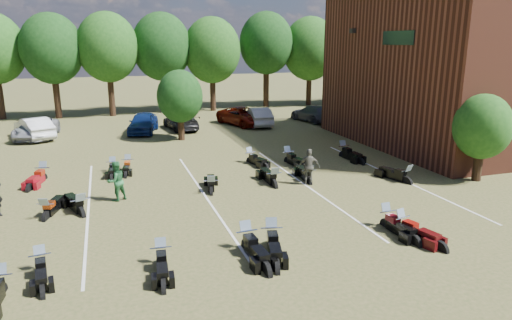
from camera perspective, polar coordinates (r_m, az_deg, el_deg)
name	(u,v)px	position (r m, az deg, el deg)	size (l,w,h in m)	color
ground	(291,211)	(19.08, 4.42, -6.32)	(160.00, 160.00, 0.00)	brown
car_1	(34,128)	(36.47, -25.98, 3.62)	(1.65, 4.72, 1.56)	silver
car_2	(36,129)	(36.58, -25.78, 3.56)	(2.36, 5.12, 1.42)	gray
car_3	(181,121)	(36.82, -9.38, 4.83)	(1.88, 4.64, 1.35)	black
car_4	(143,123)	(36.04, -13.93, 4.56)	(1.84, 4.58, 1.56)	#0B1E51
car_5	(258,116)	(38.06, 0.31, 5.47)	(1.61, 4.60, 1.52)	#A09F9B
car_6	(244,116)	(38.29, -1.57, 5.48)	(2.44, 5.28, 1.47)	#5B0E05
car_7	(313,113)	(40.35, 7.15, 5.81)	(1.99, 4.89, 1.42)	#3F3E43
person_green	(116,181)	(20.85, -17.10, -2.54)	(0.86, 0.67, 1.77)	#246133
person_grey	(309,167)	(22.30, 6.66, -0.85)	(1.05, 0.44, 1.79)	#56544A
motorcycle_0	(42,272)	(15.73, -25.19, -12.51)	(0.66, 2.06, 1.15)	black
motorcycle_1	(2,294)	(14.95, -29.15, -14.46)	(0.70, 2.19, 1.22)	black
motorcycle_2	(162,265)	(15.00, -11.71, -12.68)	(0.69, 2.15, 1.20)	black
motorcycle_3	(271,246)	(15.94, 1.93, -10.66)	(0.78, 2.44, 1.36)	black
motorcycle_4	(247,249)	(15.68, -1.18, -11.10)	(0.78, 2.45, 1.37)	black
motorcycle_5	(386,227)	(18.11, 15.95, -8.04)	(0.73, 2.30, 1.28)	black
motorcycle_6	(401,234)	(17.68, 17.71, -8.75)	(0.73, 2.29, 1.28)	#3E080A
motorcycle_8	(47,219)	(19.95, -24.70, -6.72)	(0.72, 2.27, 1.26)	black
motorcycle_9	(82,215)	(19.81, -20.96, -6.48)	(0.77, 2.41, 1.34)	black
motorcycle_10	(211,194)	(21.17, -5.59, -4.20)	(0.72, 2.25, 1.26)	black
motorcycle_11	(309,183)	(22.75, 6.61, -2.89)	(0.75, 2.36, 1.31)	black
motorcycle_12	(274,187)	(22.07, 2.28, -3.36)	(0.79, 2.47, 1.38)	black
motorcycle_13	(406,183)	(23.79, 18.25, -2.76)	(0.76, 2.38, 1.33)	black
motorcycle_15	(44,180)	(25.46, -25.00, -2.29)	(0.75, 2.37, 1.32)	maroon
motorcycle_16	(113,172)	(25.71, -17.42, -1.42)	(0.65, 2.04, 1.14)	black
motorcycle_17	(128,169)	(25.95, -15.66, -1.14)	(0.66, 2.07, 1.15)	black
motorcycle_18	(250,162)	(26.42, -0.74, -0.31)	(0.70, 2.21, 1.23)	black
motorcycle_19	(288,163)	(26.46, 4.01, -0.33)	(0.76, 2.38, 1.33)	black
motorcycle_20	(343,157)	(28.17, 10.83, 0.37)	(0.80, 2.50, 1.40)	black
tree_line	(166,47)	(45.80, -11.16, 13.72)	(56.00, 6.00, 9.79)	black
young_tree_near_building	(483,127)	(24.99, 26.46, 3.75)	(2.80, 2.80, 4.16)	black
young_tree_midfield	(180,96)	(32.50, -9.50, 7.85)	(3.20, 3.20, 4.70)	black
parking_lines	(205,195)	(20.94, -6.41, -4.43)	(20.10, 14.00, 0.01)	silver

